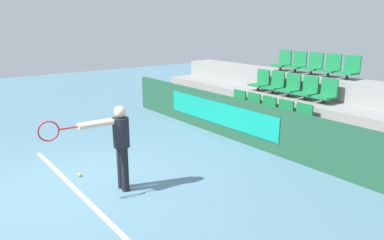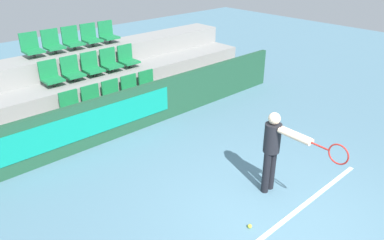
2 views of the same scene
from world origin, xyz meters
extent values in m
plane|color=slate|center=(0.00, 0.00, 0.00)|extent=(30.00, 30.00, 0.00)
cube|color=white|center=(0.00, -0.05, 0.00)|extent=(4.61, 0.08, 0.01)
cube|color=#1E4C33|center=(0.00, 4.17, 0.52)|extent=(9.82, 0.12, 1.04)
cube|color=#0F937A|center=(-0.97, 4.10, 0.57)|extent=(4.05, 0.02, 0.57)
cube|color=gray|center=(0.00, 4.70, 0.25)|extent=(9.42, 0.89, 0.49)
cube|color=gray|center=(0.00, 5.59, 0.49)|extent=(9.42, 0.89, 0.98)
cube|color=gray|center=(0.00, 6.48, 0.74)|extent=(9.42, 0.89, 1.47)
cylinder|color=#333333|center=(-1.05, 4.74, 0.56)|extent=(0.07, 0.07, 0.13)
cube|color=#197A42|center=(-1.05, 4.74, 0.65)|extent=(0.43, 0.42, 0.05)
cube|color=#197A42|center=(-1.05, 4.93, 0.87)|extent=(0.43, 0.04, 0.40)
cylinder|color=#333333|center=(-0.52, 4.74, 0.56)|extent=(0.07, 0.07, 0.13)
cube|color=#197A42|center=(-0.52, 4.74, 0.65)|extent=(0.43, 0.42, 0.05)
cube|color=#197A42|center=(-0.52, 4.93, 0.87)|extent=(0.43, 0.04, 0.40)
cylinder|color=#333333|center=(0.00, 4.74, 0.56)|extent=(0.07, 0.07, 0.13)
cube|color=#197A42|center=(0.00, 4.74, 0.65)|extent=(0.43, 0.42, 0.05)
cube|color=#197A42|center=(0.00, 4.93, 0.87)|extent=(0.43, 0.04, 0.40)
cylinder|color=#333333|center=(0.52, 4.74, 0.56)|extent=(0.07, 0.07, 0.13)
cube|color=#197A42|center=(0.52, 4.74, 0.65)|extent=(0.43, 0.42, 0.05)
cube|color=#197A42|center=(0.52, 4.93, 0.87)|extent=(0.43, 0.04, 0.40)
cylinder|color=#333333|center=(1.05, 4.74, 0.56)|extent=(0.07, 0.07, 0.13)
cube|color=#197A42|center=(1.05, 4.74, 0.65)|extent=(0.43, 0.42, 0.05)
cube|color=#197A42|center=(1.05, 4.93, 0.87)|extent=(0.43, 0.04, 0.40)
cylinder|color=#333333|center=(-1.05, 5.63, 1.05)|extent=(0.07, 0.07, 0.13)
cube|color=#197A42|center=(-1.05, 5.63, 1.14)|extent=(0.43, 0.42, 0.05)
cube|color=#197A42|center=(-1.05, 5.82, 1.36)|extent=(0.43, 0.04, 0.40)
cylinder|color=#333333|center=(-0.52, 5.63, 1.05)|extent=(0.07, 0.07, 0.13)
cube|color=#197A42|center=(-0.52, 5.63, 1.14)|extent=(0.43, 0.42, 0.05)
cube|color=#197A42|center=(-0.52, 5.82, 1.36)|extent=(0.43, 0.04, 0.40)
cylinder|color=#333333|center=(0.00, 5.63, 1.05)|extent=(0.07, 0.07, 0.13)
cube|color=#197A42|center=(0.00, 5.63, 1.14)|extent=(0.43, 0.42, 0.05)
cube|color=#197A42|center=(0.00, 5.82, 1.36)|extent=(0.43, 0.04, 0.40)
cylinder|color=#333333|center=(0.52, 5.63, 1.05)|extent=(0.07, 0.07, 0.13)
cube|color=#197A42|center=(0.52, 5.63, 1.14)|extent=(0.43, 0.42, 0.05)
cube|color=#197A42|center=(0.52, 5.82, 1.36)|extent=(0.43, 0.04, 0.40)
cylinder|color=#333333|center=(1.05, 5.63, 1.05)|extent=(0.07, 0.07, 0.13)
cube|color=#197A42|center=(1.05, 5.63, 1.14)|extent=(0.43, 0.42, 0.05)
cube|color=#197A42|center=(1.05, 5.82, 1.36)|extent=(0.43, 0.04, 0.40)
cylinder|color=#333333|center=(-1.05, 6.52, 1.54)|extent=(0.07, 0.07, 0.13)
cube|color=#197A42|center=(-1.05, 6.52, 1.63)|extent=(0.43, 0.42, 0.05)
cube|color=#197A42|center=(-1.05, 6.71, 1.86)|extent=(0.43, 0.04, 0.40)
cylinder|color=#333333|center=(-0.52, 6.52, 1.54)|extent=(0.07, 0.07, 0.13)
cube|color=#197A42|center=(-0.52, 6.52, 1.63)|extent=(0.43, 0.42, 0.05)
cube|color=#197A42|center=(-0.52, 6.71, 1.86)|extent=(0.43, 0.04, 0.40)
cylinder|color=#333333|center=(0.00, 6.52, 1.54)|extent=(0.07, 0.07, 0.13)
cube|color=#197A42|center=(0.00, 6.52, 1.63)|extent=(0.43, 0.42, 0.05)
cube|color=#197A42|center=(0.00, 6.71, 1.86)|extent=(0.43, 0.04, 0.40)
cylinder|color=#333333|center=(0.52, 6.52, 1.54)|extent=(0.07, 0.07, 0.13)
cube|color=#197A42|center=(0.52, 6.52, 1.63)|extent=(0.43, 0.42, 0.05)
cube|color=#197A42|center=(0.52, 6.71, 1.86)|extent=(0.43, 0.04, 0.40)
cylinder|color=#333333|center=(1.05, 6.52, 1.54)|extent=(0.07, 0.07, 0.13)
cube|color=#197A42|center=(1.05, 6.52, 1.63)|extent=(0.43, 0.42, 0.05)
cube|color=#197A42|center=(1.05, 6.71, 1.86)|extent=(0.43, 0.04, 0.40)
cylinder|color=black|center=(0.43, 0.65, 0.39)|extent=(0.13, 0.13, 0.79)
cylinder|color=black|center=(0.59, 0.65, 0.39)|extent=(0.13, 0.13, 0.79)
cylinder|color=black|center=(0.51, 0.65, 1.05)|extent=(0.28, 0.28, 0.52)
sphere|color=beige|center=(0.51, 0.65, 1.40)|extent=(0.20, 0.20, 0.20)
cylinder|color=beige|center=(0.45, 0.22, 1.26)|extent=(0.12, 0.58, 0.09)
cylinder|color=beige|center=(0.53, 0.22, 1.26)|extent=(0.12, 0.58, 0.09)
cylinder|color=#AD231E|center=(0.47, -0.22, 1.26)|extent=(0.04, 0.30, 0.03)
torus|color=#AD231E|center=(0.45, -0.52, 1.26)|extent=(0.04, 0.32, 0.32)
sphere|color=#CCDB33|center=(-0.49, 0.22, 0.03)|extent=(0.07, 0.07, 0.07)
camera|label=1|loc=(6.09, -2.03, 2.89)|focal=35.00mm
camera|label=2|loc=(-4.20, -2.47, 4.01)|focal=35.00mm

